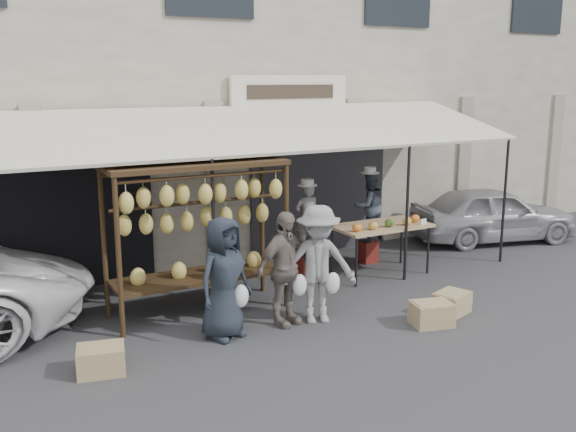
# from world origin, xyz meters

# --- Properties ---
(ground_plane) EXTENTS (90.00, 90.00, 0.00)m
(ground_plane) POSITION_xyz_m (0.00, 0.00, 0.00)
(ground_plane) COLOR #2D2D30
(shophouse) EXTENTS (24.00, 6.15, 7.30)m
(shophouse) POSITION_xyz_m (-0.00, 6.50, 3.65)
(shophouse) COLOR beige
(shophouse) RESTS_ON ground_plane
(awning) EXTENTS (10.00, 2.35, 2.92)m
(awning) POSITION_xyz_m (0.01, 2.28, 2.57)
(awning) COLOR silver
(awning) RESTS_ON ground_plane
(banana_rack) EXTENTS (2.60, 0.90, 2.24)m
(banana_rack) POSITION_xyz_m (-1.14, 1.36, 1.57)
(banana_rack) COLOR black
(banana_rack) RESTS_ON ground_plane
(produce_table) EXTENTS (1.70, 0.90, 1.04)m
(produce_table) POSITION_xyz_m (2.32, 1.57, 0.87)
(produce_table) COLOR tan
(produce_table) RESTS_ON ground_plane
(vendor_left) EXTENTS (0.47, 0.34, 1.20)m
(vendor_left) POSITION_xyz_m (1.16, 2.18, 1.04)
(vendor_left) COLOR gray
(vendor_left) RESTS_ON stool_left
(vendor_right) EXTENTS (0.67, 0.53, 1.32)m
(vendor_right) POSITION_xyz_m (2.59, 2.34, 1.07)
(vendor_right) COLOR #394252
(vendor_right) RESTS_ON stool_right
(customer_left) EXTENTS (0.93, 0.76, 1.65)m
(customer_left) POSITION_xyz_m (-1.20, 0.36, 0.82)
(customer_left) COLOR #20262F
(customer_left) RESTS_ON ground_plane
(customer_mid) EXTENTS (1.02, 0.62, 1.62)m
(customer_mid) POSITION_xyz_m (-0.28, 0.38, 0.81)
(customer_mid) COLOR slate
(customer_mid) RESTS_ON ground_plane
(customer_right) EXTENTS (1.23, 0.92, 1.69)m
(customer_right) POSITION_xyz_m (0.18, 0.23, 0.84)
(customer_right) COLOR gray
(customer_right) RESTS_ON ground_plane
(stool_left) EXTENTS (0.34, 0.34, 0.44)m
(stool_left) POSITION_xyz_m (1.16, 2.18, 0.22)
(stool_left) COLOR maroon
(stool_left) RESTS_ON ground_plane
(stool_right) EXTENTS (0.31, 0.31, 0.41)m
(stool_right) POSITION_xyz_m (2.59, 2.34, 0.21)
(stool_right) COLOR maroon
(stool_right) RESTS_ON ground_plane
(crate_near_a) EXTENTS (0.63, 0.54, 0.33)m
(crate_near_a) POSITION_xyz_m (1.51, -0.66, 0.16)
(crate_near_a) COLOR tan
(crate_near_a) RESTS_ON ground_plane
(crate_near_b) EXTENTS (0.62, 0.54, 0.32)m
(crate_near_b) POSITION_xyz_m (2.07, -0.45, 0.16)
(crate_near_b) COLOR tan
(crate_near_b) RESTS_ON ground_plane
(crate_far) EXTENTS (0.62, 0.53, 0.33)m
(crate_far) POSITION_xyz_m (-2.90, 0.08, 0.16)
(crate_far) COLOR tan
(crate_far) RESTS_ON ground_plane
(sedan) EXTENTS (3.71, 2.25, 1.18)m
(sedan) POSITION_xyz_m (5.83, 2.37, 0.59)
(sedan) COLOR #9C9CA1
(sedan) RESTS_ON ground_plane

